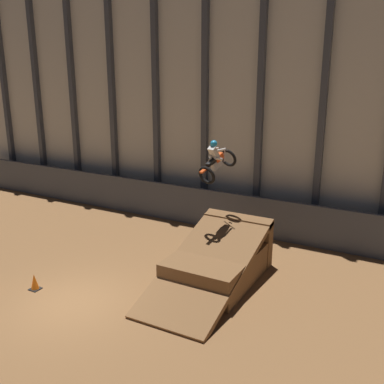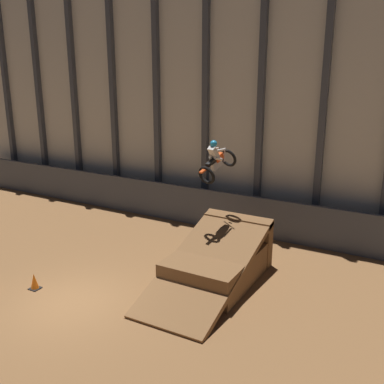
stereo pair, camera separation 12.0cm
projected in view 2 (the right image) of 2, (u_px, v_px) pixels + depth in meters
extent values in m
plane|color=brown|center=(72.00, 303.00, 14.88)|extent=(60.00, 60.00, 0.00)
cube|color=beige|center=(207.00, 107.00, 21.48)|extent=(32.00, 0.12, 11.21)
cube|color=#3D424C|center=(7.00, 97.00, 27.76)|extent=(0.28, 0.28, 11.21)
cube|color=#3D424C|center=(39.00, 99.00, 26.47)|extent=(0.28, 0.28, 11.21)
cube|color=#3D424C|center=(74.00, 101.00, 25.18)|extent=(0.28, 0.28, 11.21)
cube|color=#3D424C|center=(113.00, 103.00, 23.89)|extent=(0.28, 0.28, 11.21)
cube|color=#3D424C|center=(157.00, 105.00, 22.60)|extent=(0.28, 0.28, 11.21)
cube|color=#3D424C|center=(206.00, 108.00, 21.31)|extent=(0.28, 0.28, 11.21)
cube|color=#3D424C|center=(260.00, 110.00, 20.03)|extent=(0.28, 0.28, 11.21)
cube|color=#3D424C|center=(323.00, 114.00, 18.74)|extent=(0.28, 0.28, 11.21)
cube|color=#474C56|center=(196.00, 206.00, 21.86)|extent=(31.36, 0.20, 1.85)
cube|color=brown|center=(218.00, 265.00, 16.39)|extent=(2.70, 4.08, 1.10)
cube|color=brown|center=(237.00, 239.00, 17.79)|extent=(2.75, 0.50, 1.84)
cube|color=brown|center=(207.00, 265.00, 15.55)|extent=(2.75, 5.89, 2.03)
torus|color=black|center=(228.00, 158.00, 17.30)|extent=(0.78, 0.47, 0.73)
torus|color=black|center=(207.00, 175.00, 16.45)|extent=(0.78, 0.47, 0.73)
cube|color=#B7B7BC|center=(216.00, 164.00, 16.79)|extent=(0.29, 0.61, 0.43)
cube|color=#E54C19|center=(218.00, 158.00, 16.79)|extent=(0.29, 0.52, 0.36)
cube|color=black|center=(212.00, 162.00, 16.54)|extent=(0.27, 0.59, 0.29)
cube|color=#E54C19|center=(204.00, 170.00, 16.26)|extent=(0.21, 0.38, 0.17)
cylinder|color=#B7B7BC|center=(225.00, 155.00, 17.07)|extent=(0.07, 0.10, 0.55)
cylinder|color=black|center=(223.00, 149.00, 16.93)|extent=(0.59, 0.36, 0.04)
cube|color=silver|center=(214.00, 153.00, 16.52)|extent=(0.36, 0.49, 0.51)
sphere|color=#2393CC|center=(214.00, 144.00, 16.43)|extent=(0.32, 0.37, 0.33)
cylinder|color=silver|center=(213.00, 158.00, 16.76)|extent=(0.19, 0.45, 0.23)
cylinder|color=silver|center=(218.00, 159.00, 16.61)|extent=(0.19, 0.45, 0.23)
cylinder|color=silver|center=(214.00, 149.00, 16.76)|extent=(0.18, 0.53, 0.10)
cylinder|color=silver|center=(221.00, 150.00, 16.56)|extent=(0.18, 0.53, 0.10)
cube|color=black|center=(35.00, 288.00, 15.80)|extent=(0.36, 0.36, 0.03)
cone|color=orange|center=(34.00, 281.00, 15.71)|extent=(0.28, 0.28, 0.55)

